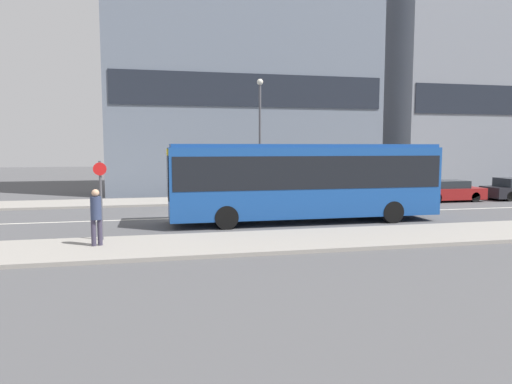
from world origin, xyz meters
name	(u,v)px	position (x,y,z in m)	size (l,w,h in m)	color
ground_plane	(200,218)	(0.00, 0.00, 0.00)	(120.00, 120.00, 0.00)	#4F4F51
sidewalk_near	(217,244)	(0.00, -6.25, 0.07)	(44.00, 3.50, 0.13)	gray
sidewalk_far	(190,201)	(0.00, 6.25, 0.07)	(44.00, 3.50, 0.13)	gray
lane_centerline	(200,218)	(0.00, 0.00, 0.00)	(41.80, 0.16, 0.01)	silver
apartment_block_left_tower	(244,13)	(4.50, 12.23, 12.96)	(19.46, 5.54, 25.93)	slate
apartment_block_right_tower	(471,32)	(22.94, 11.90, 12.51)	(12.89, 4.88, 25.04)	gray
city_bus	(304,177)	(4.43, -2.12, 1.97)	(11.83, 2.58, 3.42)	#194793
parked_car_0	(448,191)	(15.41, 3.36, 0.61)	(4.18, 1.77, 1.27)	maroon
pedestrian_near_stop	(96,213)	(-3.84, -5.99, 1.18)	(0.34, 0.34, 1.83)	#383347
bus_stop_sign	(101,194)	(-3.79, -5.05, 1.71)	(0.44, 0.12, 2.70)	#4C4C51
street_lamp	(260,127)	(4.01, 4.94, 4.44)	(0.36, 0.36, 7.09)	#4C4C51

